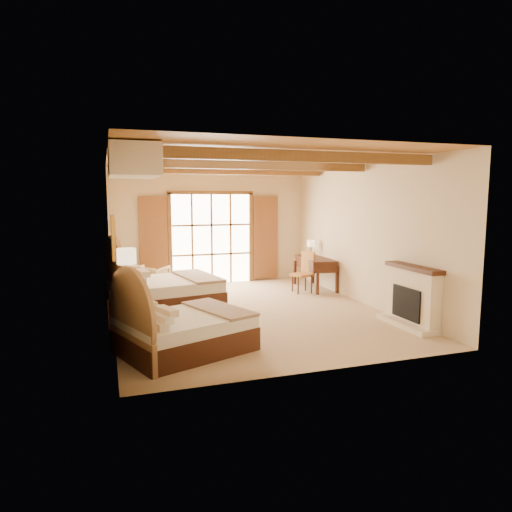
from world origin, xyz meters
name	(u,v)px	position (x,y,z in m)	size (l,w,h in m)	color
floor	(248,312)	(0.00, 0.00, 0.00)	(7.00, 7.00, 0.00)	tan
wall_back	(211,227)	(0.00, 3.50, 1.60)	(5.50, 5.50, 0.00)	beige
wall_left	(110,241)	(-2.75, 0.00, 1.60)	(7.00, 7.00, 0.00)	beige
wall_right	(363,234)	(2.75, 0.00, 1.60)	(7.00, 7.00, 0.00)	beige
ceiling	(248,159)	(0.00, 0.00, 3.20)	(7.00, 7.00, 0.00)	#BA7737
ceiling_beams	(248,165)	(0.00, 0.00, 3.08)	(5.39, 4.60, 0.18)	brown
french_doors	(212,239)	(0.00, 3.44, 1.25)	(3.95, 0.08, 2.60)	white
fireplace	(412,300)	(2.60, -2.00, 0.51)	(0.46, 1.40, 1.16)	#F2E3C0
painting	(113,236)	(-2.70, -0.75, 1.75)	(0.06, 0.95, 0.75)	gold
canopy_valance	(133,161)	(-2.40, -2.00, 2.95)	(0.70, 1.40, 0.45)	beige
bed_near	(176,328)	(-1.84, -2.06, 0.38)	(2.39, 2.02, 1.26)	#411F10
bed_far	(157,290)	(-1.82, 0.73, 0.44)	(2.49, 2.04, 1.46)	#411F10
nightstand	(128,315)	(-2.50, -0.75, 0.32)	(0.54, 0.54, 0.65)	#411F10
floor_lamp	(127,262)	(-2.50, -0.91, 1.32)	(0.33, 0.33, 1.55)	#3A2E1B
armchair	(150,280)	(-1.83, 2.39, 0.37)	(0.78, 0.80, 0.73)	#A88B50
ottoman	(184,282)	(-0.93, 2.68, 0.22)	(0.60, 0.60, 0.43)	tan
desk	(315,272)	(2.44, 1.83, 0.44)	(0.81, 1.60, 0.83)	#411F10
desk_chair	(303,280)	(1.92, 1.45, 0.32)	(0.59, 0.58, 1.05)	#B06C35
desk_lamp	(311,244)	(2.50, 2.23, 1.15)	(0.21, 0.21, 0.43)	#3A2E1B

